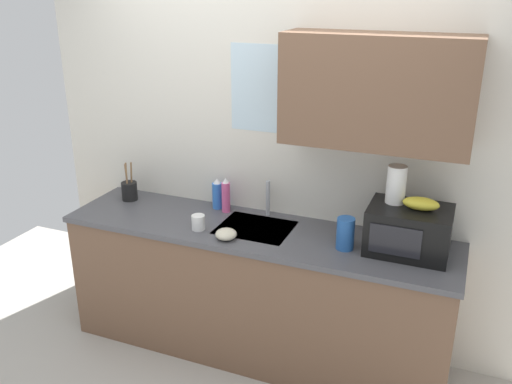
# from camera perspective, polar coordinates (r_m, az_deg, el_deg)

# --- Properties ---
(kitchen_wall_assembly) EXTENTS (3.28, 0.42, 2.50)m
(kitchen_wall_assembly) POSITION_cam_1_polar(r_m,az_deg,el_deg) (3.52, 3.92, 4.60)
(kitchen_wall_assembly) COLOR silver
(kitchen_wall_assembly) RESTS_ON ground
(counter_unit) EXTENTS (2.51, 0.63, 0.90)m
(counter_unit) POSITION_cam_1_polar(r_m,az_deg,el_deg) (3.67, -0.00, -10.14)
(counter_unit) COLOR brown
(counter_unit) RESTS_ON ground
(sink_faucet) EXTENTS (0.03, 0.03, 0.24)m
(sink_faucet) POSITION_cam_1_polar(r_m,az_deg,el_deg) (3.62, 1.25, -0.62)
(sink_faucet) COLOR #B2B5BA
(sink_faucet) RESTS_ON counter_unit
(microwave) EXTENTS (0.46, 0.35, 0.27)m
(microwave) POSITION_cam_1_polar(r_m,az_deg,el_deg) (3.24, 15.56, -3.83)
(microwave) COLOR black
(microwave) RESTS_ON counter_unit
(banana_bunch) EXTENTS (0.20, 0.11, 0.07)m
(banana_bunch) POSITION_cam_1_polar(r_m,az_deg,el_deg) (3.18, 16.76, -1.16)
(banana_bunch) COLOR gold
(banana_bunch) RESTS_ON microwave
(paper_towel_roll) EXTENTS (0.11, 0.11, 0.22)m
(paper_towel_roll) POSITION_cam_1_polar(r_m,az_deg,el_deg) (3.21, 14.35, 0.76)
(paper_towel_roll) COLOR white
(paper_towel_roll) RESTS_ON microwave
(dish_soap_bottle_pink) EXTENTS (0.06, 0.06, 0.24)m
(dish_soap_bottle_pink) POSITION_cam_1_polar(r_m,az_deg,el_deg) (3.68, -3.14, -0.40)
(dish_soap_bottle_pink) COLOR #E55999
(dish_soap_bottle_pink) RESTS_ON counter_unit
(dish_soap_bottle_blue) EXTENTS (0.07, 0.07, 0.22)m
(dish_soap_bottle_blue) POSITION_cam_1_polar(r_m,az_deg,el_deg) (3.74, -4.04, -0.23)
(dish_soap_bottle_blue) COLOR blue
(dish_soap_bottle_blue) RESTS_ON counter_unit
(cereal_canister) EXTENTS (0.10, 0.10, 0.19)m
(cereal_canister) POSITION_cam_1_polar(r_m,az_deg,el_deg) (3.22, 9.26, -4.28)
(cereal_canister) COLOR #2659A5
(cereal_canister) RESTS_ON counter_unit
(mug_white) EXTENTS (0.08, 0.08, 0.09)m
(mug_white) POSITION_cam_1_polar(r_m,az_deg,el_deg) (3.45, -6.01, -3.16)
(mug_white) COLOR white
(mug_white) RESTS_ON counter_unit
(utensil_crock) EXTENTS (0.11, 0.11, 0.28)m
(utensil_crock) POSITION_cam_1_polar(r_m,az_deg,el_deg) (3.99, -13.00, 0.17)
(utensil_crock) COLOR black
(utensil_crock) RESTS_ON counter_unit
(small_bowl) EXTENTS (0.13, 0.13, 0.06)m
(small_bowl) POSITION_cam_1_polar(r_m,az_deg,el_deg) (3.32, -3.12, -4.39)
(small_bowl) COLOR beige
(small_bowl) RESTS_ON counter_unit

